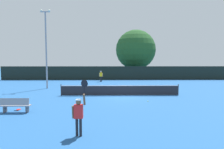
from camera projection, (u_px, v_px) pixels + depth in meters
name	position (u px, v px, depth m)	size (l,w,h in m)	color
ground_plane	(120.00, 95.00, 17.58)	(120.00, 120.00, 0.00)	#235693
tennis_net	(120.00, 90.00, 17.54)	(11.12, 0.08, 1.07)	#232328
perimeter_fence	(115.00, 73.00, 31.63)	(38.39, 0.12, 2.29)	black
player_serving	(79.00, 112.00, 8.08)	(0.68, 0.39, 2.47)	red
player_receiving	(101.00, 75.00, 28.73)	(0.57, 0.24, 1.64)	yellow
tennis_ball	(148.00, 101.00, 14.95)	(0.07, 0.07, 0.07)	#CCE033
spare_racket	(18.00, 109.00, 12.48)	(0.28, 0.52, 0.04)	black
courtside_bench	(16.00, 105.00, 11.77)	(1.80, 0.44, 0.95)	gray
light_pole	(46.00, 44.00, 21.58)	(1.18, 0.28, 9.11)	gray
large_tree	(136.00, 50.00, 36.89)	(7.81, 7.81, 9.29)	brown
parked_car_near	(143.00, 72.00, 40.54)	(1.96, 4.23, 1.69)	#B7B7BC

